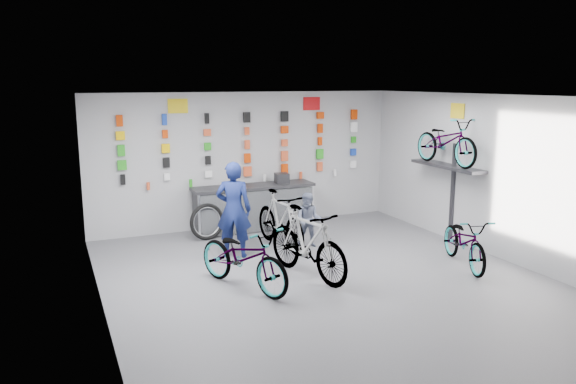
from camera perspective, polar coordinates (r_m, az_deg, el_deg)
name	(u,v)px	position (r m, az deg, el deg)	size (l,w,h in m)	color
floor	(327,281)	(9.37, 4.02, -9.00)	(8.00, 8.00, 0.00)	#4F4F54
ceiling	(330,96)	(8.80, 4.29, 9.66)	(8.00, 8.00, 0.00)	white
wall_back	(246,160)	(12.60, -4.25, 3.28)	(7.00, 7.00, 0.00)	#BDBDBF
wall_front	(522,267)	(5.83, 22.68, -7.01)	(7.00, 7.00, 0.00)	#BDBDBF
wall_left	(98,212)	(8.01, -18.70, -1.89)	(8.00, 8.00, 0.00)	#BDBDBF
wall_right	(498,177)	(11.00, 20.57, 1.43)	(8.00, 8.00, 0.00)	#BDBDBF
counter	(254,208)	(12.35, -3.48, -1.65)	(2.70, 0.66, 1.00)	black
merch_wall	(250,146)	(12.51, -3.87, 4.64)	(5.58, 0.08, 1.57)	black
wall_bracket	(448,170)	(11.78, 15.94, 2.14)	(0.39, 1.90, 2.00)	#333338
sign_left	(178,106)	(12.06, -11.13, 8.57)	(0.42, 0.02, 0.30)	yellow
sign_right	(312,104)	(13.08, 2.42, 8.96)	(0.42, 0.02, 0.30)	red
sign_side	(457,111)	(11.76, 16.83, 7.90)	(0.02, 0.40, 0.30)	yellow
bike_left	(244,257)	(8.91, -4.53, -6.60)	(0.68, 1.96, 1.03)	gray
bike_center	(307,243)	(9.35, 1.99, -5.20)	(0.56, 1.97, 1.19)	gray
bike_right	(465,241)	(10.41, 17.52, -4.78)	(0.61, 1.74, 0.92)	gray
bike_service	(280,220)	(11.00, -0.79, -2.84)	(0.53, 1.87, 1.13)	gray
bike_wall	(446,141)	(11.65, 15.79, 4.98)	(0.63, 1.80, 0.95)	gray
clerk	(234,210)	(10.41, -5.54, -1.79)	(0.66, 0.43, 1.80)	#111B4D
customer	(309,220)	(11.09, 2.12, -2.84)	(0.53, 0.41, 1.08)	slate
spare_wheel	(207,222)	(11.70, -8.24, -3.01)	(0.78, 0.28, 0.77)	black
register	(282,178)	(12.48, -0.63, 1.42)	(0.28, 0.30, 0.22)	black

